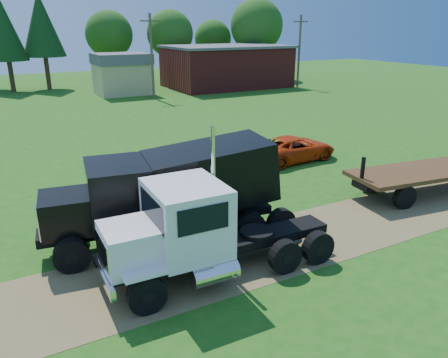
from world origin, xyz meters
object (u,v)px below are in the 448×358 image
white_semi_tractor (190,232)px  flatbed_trailer (433,173)px  black_dump_truck (170,189)px  orange_pickup (294,148)px

white_semi_tractor → flatbed_trailer: size_ratio=0.89×
black_dump_truck → flatbed_trailer: 13.31m
black_dump_truck → flatbed_trailer: black_dump_truck is taller
black_dump_truck → orange_pickup: 12.28m
black_dump_truck → flatbed_trailer: (13.19, -1.38, -1.11)m
black_dump_truck → orange_pickup: (10.51, 6.22, -1.33)m
black_dump_truck → orange_pickup: black_dump_truck is taller
white_semi_tractor → black_dump_truck: (0.47, 2.84, 0.42)m
white_semi_tractor → flatbed_trailer: white_semi_tractor is taller
white_semi_tractor → flatbed_trailer: (13.66, 1.46, -0.69)m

